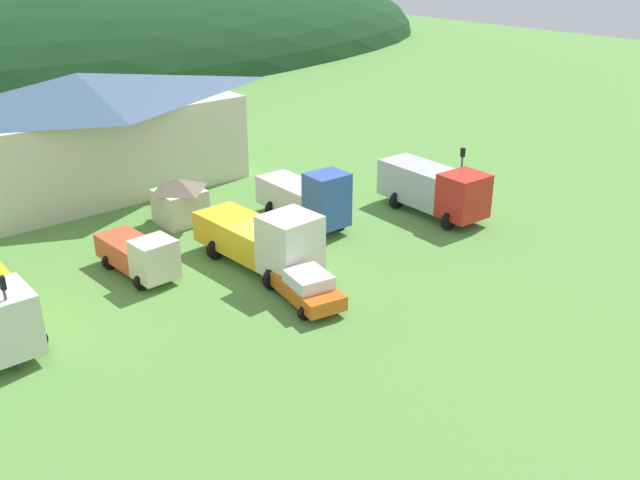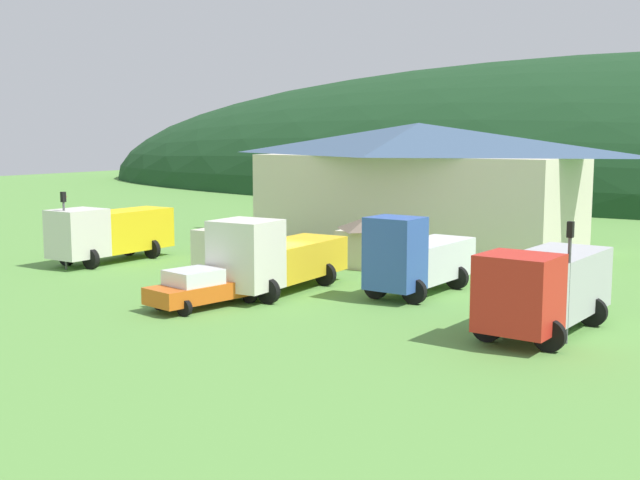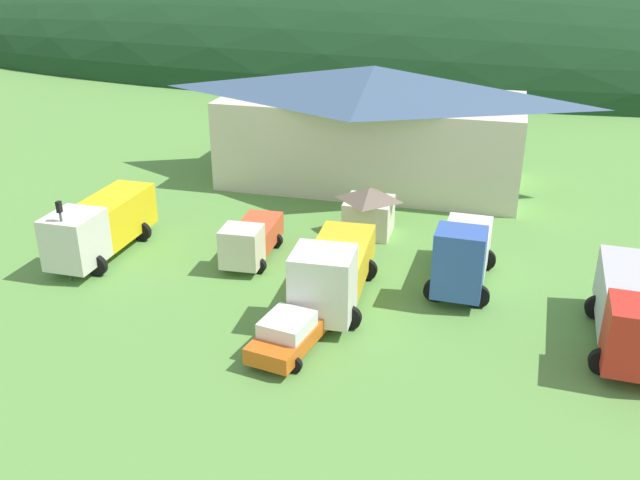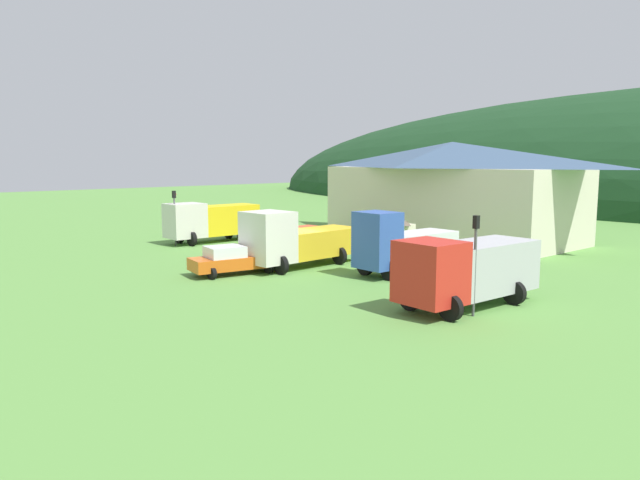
% 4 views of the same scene
% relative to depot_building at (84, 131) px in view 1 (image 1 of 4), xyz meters
% --- Properties ---
extents(ground_plane, '(200.00, 200.00, 0.00)m').
position_rel_depot_building_xyz_m(ground_plane, '(1.36, -17.35, -4.10)').
color(ground_plane, '#5B9342').
extents(depot_building, '(21.39, 10.16, 7.95)m').
position_rel_depot_building_xyz_m(depot_building, '(0.00, 0.00, 0.00)').
color(depot_building, beige).
rests_on(depot_building, ground).
extents(play_shed_cream, '(2.82, 2.81, 2.79)m').
position_rel_depot_building_xyz_m(play_shed_cream, '(1.67, -9.27, -2.66)').
color(play_shed_cream, beige).
rests_on(play_shed_cream, ground).
extents(light_truck_cream, '(2.62, 5.46, 2.39)m').
position_rel_depot_building_xyz_m(light_truck_cream, '(-3.59, -14.37, -2.91)').
color(light_truck_cream, beige).
rests_on(light_truck_cream, ground).
extents(heavy_rig_striped, '(3.62, 8.06, 3.55)m').
position_rel_depot_building_xyz_m(heavy_rig_striped, '(1.70, -17.83, -2.40)').
color(heavy_rig_striped, silver).
rests_on(heavy_rig_striped, ground).
extents(box_truck_blue, '(3.18, 6.81, 3.70)m').
position_rel_depot_building_xyz_m(box_truck_blue, '(7.30, -14.55, -2.37)').
color(box_truck_blue, '#3356AD').
rests_on(box_truck_blue, ground).
extents(crane_truck_red, '(3.56, 7.51, 3.20)m').
position_rel_depot_building_xyz_m(crane_truck_red, '(14.43, -18.32, -2.34)').
color(crane_truck_red, red).
rests_on(crane_truck_red, ground).
extents(service_pickup_orange, '(2.95, 5.36, 1.66)m').
position_rel_depot_building_xyz_m(service_pickup_orange, '(1.04, -21.90, -3.27)').
color(service_pickup_orange, orange).
rests_on(service_pickup_orange, ground).
extents(traffic_light_west, '(0.20, 0.32, 4.20)m').
position_rel_depot_building_xyz_m(traffic_light_west, '(-11.40, -18.98, -1.52)').
color(traffic_light_west, '#4C4C51').
rests_on(traffic_light_west, ground).
extents(traffic_light_east, '(0.20, 0.32, 4.29)m').
position_rel_depot_building_xyz_m(traffic_light_east, '(15.60, -19.34, -1.47)').
color(traffic_light_east, '#4C4C51').
rests_on(traffic_light_east, ground).
extents(traffic_cone_near_pickup, '(0.36, 0.36, 0.49)m').
position_rel_depot_building_xyz_m(traffic_cone_near_pickup, '(2.43, -19.11, -4.10)').
color(traffic_cone_near_pickup, orange).
rests_on(traffic_cone_near_pickup, ground).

